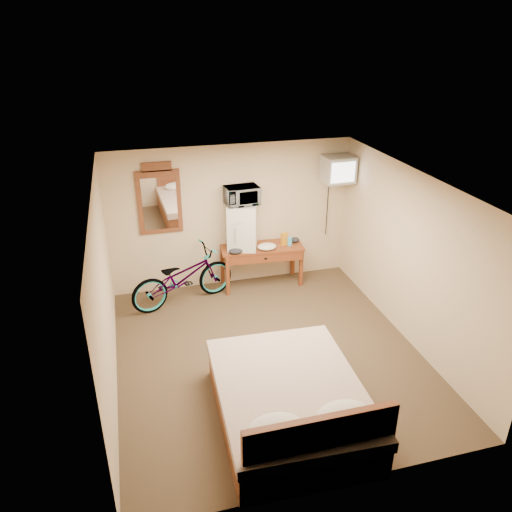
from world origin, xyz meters
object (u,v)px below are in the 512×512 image
(bed, at_px, (291,404))
(bicycle, at_px, (183,277))
(wall_mirror, at_px, (159,200))
(mini_fridge, at_px, (242,226))
(desk, at_px, (262,253))
(microwave, at_px, (242,195))
(crt_television, at_px, (338,169))
(blue_cup, at_px, (290,241))

(bed, bearing_deg, bicycle, 104.86)
(wall_mirror, height_order, bed, wall_mirror)
(mini_fridge, height_order, wall_mirror, wall_mirror)
(desk, distance_m, microwave, 1.11)
(microwave, bearing_deg, wall_mirror, 166.03)
(microwave, xyz_separation_m, wall_mirror, (-1.33, 0.21, -0.02))
(crt_television, relative_size, bed, 0.27)
(mini_fridge, distance_m, bed, 3.55)
(wall_mirror, bearing_deg, mini_fridge, -8.81)
(crt_television, height_order, bicycle, crt_television)
(wall_mirror, distance_m, bicycle, 1.33)
(mini_fridge, height_order, blue_cup, mini_fridge)
(blue_cup, bearing_deg, bicycle, -174.41)
(microwave, xyz_separation_m, bicycle, (-1.09, -0.31, -1.22))
(bicycle, bearing_deg, wall_mirror, 7.86)
(desk, relative_size, blue_cup, 10.15)
(microwave, relative_size, bed, 0.25)
(mini_fridge, relative_size, microwave, 1.44)
(desk, xyz_separation_m, crt_television, (1.33, 0.02, 1.40))
(crt_television, height_order, bed, crt_television)
(wall_mirror, xyz_separation_m, bicycle, (0.24, -0.51, -1.20))
(blue_cup, distance_m, crt_television, 1.48)
(crt_television, height_order, wall_mirror, wall_mirror)
(desk, height_order, microwave, microwave)
(desk, distance_m, bicycle, 1.46)
(mini_fridge, distance_m, bicycle, 1.32)
(desk, relative_size, wall_mirror, 1.22)
(crt_television, distance_m, wall_mirror, 3.03)
(desk, bearing_deg, wall_mirror, 170.67)
(mini_fridge, xyz_separation_m, bicycle, (-1.09, -0.31, -0.67))
(desk, xyz_separation_m, blue_cup, (0.48, -0.05, 0.19))
(blue_cup, xyz_separation_m, bed, (-1.09, -3.32, -0.53))
(mini_fridge, height_order, bicycle, mini_fridge)
(blue_cup, relative_size, wall_mirror, 0.12)
(bed, bearing_deg, desk, 79.87)
(desk, distance_m, crt_television, 1.93)
(desk, xyz_separation_m, wall_mirror, (-1.67, 0.27, 1.04))
(microwave, height_order, bicycle, microwave)
(wall_mirror, xyz_separation_m, bed, (1.07, -3.64, -1.38))
(crt_television, bearing_deg, blue_cup, -175.11)
(desk, height_order, mini_fridge, mini_fridge)
(crt_television, relative_size, wall_mirror, 0.50)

